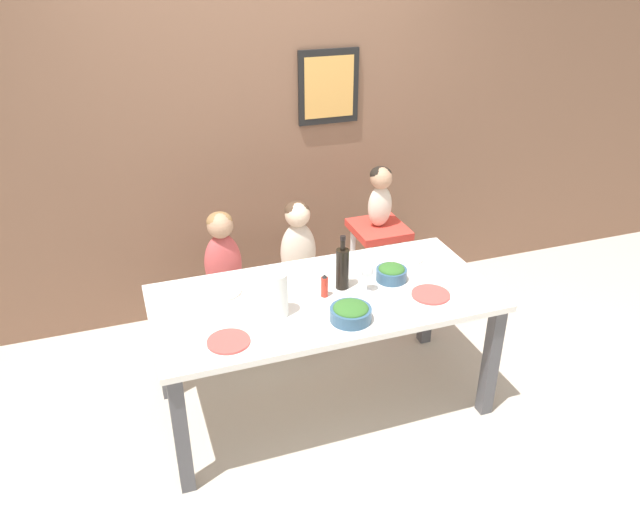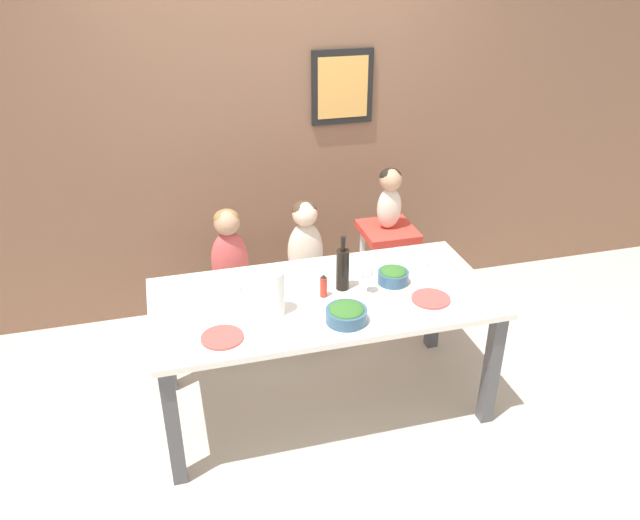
{
  "view_description": "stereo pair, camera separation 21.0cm",
  "coord_description": "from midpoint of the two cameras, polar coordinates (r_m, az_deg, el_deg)",
  "views": [
    {
      "loc": [
        -0.95,
        -2.65,
        2.45
      ],
      "look_at": [
        0.0,
        0.06,
        0.91
      ],
      "focal_mm": 35.0,
      "sensor_mm": 36.0,
      "label": 1
    },
    {
      "loc": [
        -0.75,
        -2.72,
        2.45
      ],
      "look_at": [
        0.0,
        0.06,
        0.91
      ],
      "focal_mm": 35.0,
      "sensor_mm": 36.0,
      "label": 2
    }
  ],
  "objects": [
    {
      "name": "person_child_left",
      "position": [
        3.82,
        -10.5,
        0.74
      ],
      "size": [
        0.23,
        0.16,
        0.53
      ],
      "color": "#C64C4C",
      "rests_on": "chair_far_left"
    },
    {
      "name": "wine_glass_near",
      "position": [
        3.28,
        2.52,
        -1.04
      ],
      "size": [
        0.07,
        0.07,
        0.17
      ],
      "color": "white",
      "rests_on": "dining_table"
    },
    {
      "name": "person_child_center",
      "position": [
        3.9,
        -3.58,
        1.82
      ],
      "size": [
        0.23,
        0.16,
        0.53
      ],
      "color": "beige",
      "rests_on": "chair_far_center"
    },
    {
      "name": "condiment_bottle_hot_sauce",
      "position": [
        3.26,
        -1.51,
        -2.42
      ],
      "size": [
        0.04,
        0.04,
        0.13
      ],
      "color": "red",
      "rests_on": "dining_table"
    },
    {
      "name": "person_baby_right",
      "position": [
        3.97,
        4.03,
        6.22
      ],
      "size": [
        0.16,
        0.15,
        0.4
      ],
      "color": "beige",
      "rests_on": "chair_right_highchair"
    },
    {
      "name": "salad_bowl_large",
      "position": [
        3.08,
        0.88,
        -4.83
      ],
      "size": [
        0.21,
        0.21,
        0.09
      ],
      "color": "#335675",
      "rests_on": "dining_table"
    },
    {
      "name": "paper_towel_roll",
      "position": [
        3.1,
        -5.89,
        -3.18
      ],
      "size": [
        0.11,
        0.11,
        0.24
      ],
      "color": "white",
      "rests_on": "dining_table"
    },
    {
      "name": "salad_bowl_small",
      "position": [
        3.43,
        4.82,
        -1.19
      ],
      "size": [
        0.17,
        0.17,
        0.09
      ],
      "color": "#335675",
      "rests_on": "dining_table"
    },
    {
      "name": "ground_plane",
      "position": [
        3.73,
        -1.32,
        -12.91
      ],
      "size": [
        14.0,
        14.0,
        0.0
      ],
      "primitive_type": "plane",
      "color": "#BCB2A3"
    },
    {
      "name": "chair_right_highchair",
      "position": [
        4.13,
        3.86,
        1.1
      ],
      "size": [
        0.34,
        0.36,
        0.74
      ],
      "color": "silver",
      "rests_on": "ground_plane"
    },
    {
      "name": "dining_table",
      "position": [
        3.35,
        -1.44,
        -4.62
      ],
      "size": [
        1.8,
        0.85,
        0.73
      ],
      "color": "white",
      "rests_on": "ground_plane"
    },
    {
      "name": "dinner_plate_back_left",
      "position": [
        3.38,
        -10.69,
        -2.88
      ],
      "size": [
        0.2,
        0.2,
        0.01
      ],
      "color": "silver",
      "rests_on": "dining_table"
    },
    {
      "name": "wall_back",
      "position": [
        4.18,
        -7.01,
        12.67
      ],
      "size": [
        10.0,
        0.09,
        2.7
      ],
      "color": "brown",
      "rests_on": "ground_plane"
    },
    {
      "name": "dinner_plate_front_left",
      "position": [
        2.99,
        -10.37,
        -7.38
      ],
      "size": [
        0.2,
        0.2,
        0.01
      ],
      "color": "#D14C47",
      "rests_on": "dining_table"
    },
    {
      "name": "dinner_plate_back_right",
      "position": [
        3.68,
        6.34,
        0.23
      ],
      "size": [
        0.2,
        0.2,
        0.01
      ],
      "color": "silver",
      "rests_on": "dining_table"
    },
    {
      "name": "chair_far_center",
      "position": [
        4.07,
        -3.43,
        -2.59
      ],
      "size": [
        0.4,
        0.42,
        0.44
      ],
      "color": "silver",
      "rests_on": "ground_plane"
    },
    {
      "name": "chair_far_left",
      "position": [
        3.99,
        -10.07,
        -3.71
      ],
      "size": [
        0.4,
        0.42,
        0.44
      ],
      "color": "silver",
      "rests_on": "ground_plane"
    },
    {
      "name": "wine_bottle",
      "position": [
        3.31,
        0.25,
        -0.71
      ],
      "size": [
        0.07,
        0.07,
        0.31
      ],
      "color": "black",
      "rests_on": "dining_table"
    },
    {
      "name": "dinner_plate_front_right",
      "position": [
        3.33,
        8.32,
        -3.18
      ],
      "size": [
        0.2,
        0.2,
        0.01
      ],
      "color": "#D14C47",
      "rests_on": "dining_table"
    }
  ]
}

